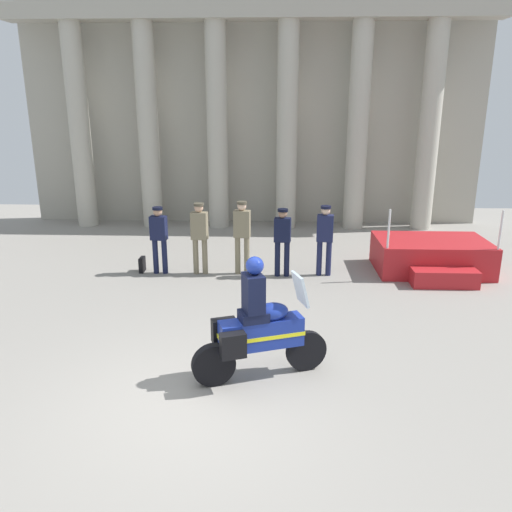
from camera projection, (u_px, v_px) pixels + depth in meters
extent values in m
plane|color=gray|center=(191.00, 404.00, 6.95)|extent=(28.00, 28.00, 0.00)
cube|color=#A49F91|center=(253.00, 114.00, 16.86)|extent=(15.09, 0.30, 7.24)
cylinder|color=#B2AD9E|center=(80.00, 129.00, 16.33)|extent=(0.65, 0.65, 6.35)
cylinder|color=#B2AD9E|center=(148.00, 129.00, 16.24)|extent=(0.65, 0.65, 6.35)
cylinder|color=#B2AD9E|center=(217.00, 129.00, 16.15)|extent=(0.65, 0.65, 6.35)
cylinder|color=#B2AD9E|center=(287.00, 129.00, 16.06)|extent=(0.65, 0.65, 6.35)
cylinder|color=#B2AD9E|center=(358.00, 129.00, 15.97)|extent=(0.65, 0.65, 6.35)
cylinder|color=#B2AD9E|center=(429.00, 129.00, 15.88)|extent=(0.65, 0.65, 6.35)
cube|color=#ABA697|center=(252.00, 10.00, 15.12)|extent=(15.09, 0.85, 0.50)
cube|color=#B21E23|center=(431.00, 255.00, 12.43)|extent=(2.64, 1.75, 0.78)
cube|color=#B21E23|center=(444.00, 278.00, 11.40)|extent=(1.45, 0.50, 0.39)
cylinder|color=silver|center=(389.00, 229.00, 11.47)|extent=(0.05, 0.05, 0.90)
cylinder|color=silver|center=(501.00, 230.00, 11.37)|extent=(0.05, 0.05, 0.90)
cylinder|color=#141938|center=(156.00, 256.00, 12.23)|extent=(0.13, 0.13, 0.84)
cylinder|color=#141938|center=(165.00, 257.00, 12.22)|extent=(0.13, 0.13, 0.84)
cube|color=#141938|center=(159.00, 228.00, 12.02)|extent=(0.40, 0.26, 0.57)
sphere|color=tan|center=(158.00, 212.00, 11.91)|extent=(0.21, 0.21, 0.21)
cylinder|color=black|center=(157.00, 208.00, 11.89)|extent=(0.24, 0.24, 0.06)
cylinder|color=#7A7056|center=(196.00, 256.00, 12.20)|extent=(0.13, 0.13, 0.86)
cylinder|color=#7A7056|center=(205.00, 256.00, 12.19)|extent=(0.13, 0.13, 0.86)
cube|color=#7A7056|center=(199.00, 226.00, 11.98)|extent=(0.40, 0.26, 0.65)
sphere|color=tan|center=(199.00, 208.00, 11.85)|extent=(0.21, 0.21, 0.21)
cylinder|color=#494334|center=(199.00, 204.00, 11.83)|extent=(0.24, 0.24, 0.06)
cylinder|color=#7A7056|center=(238.00, 255.00, 12.19)|extent=(0.13, 0.13, 0.91)
cylinder|color=#7A7056|center=(247.00, 256.00, 12.18)|extent=(0.13, 0.13, 0.91)
cube|color=#7A7056|center=(242.00, 224.00, 11.96)|extent=(0.40, 0.26, 0.64)
sphere|color=beige|center=(242.00, 206.00, 11.84)|extent=(0.21, 0.21, 0.21)
cylinder|color=#494334|center=(242.00, 203.00, 11.81)|extent=(0.24, 0.24, 0.06)
cylinder|color=black|center=(277.00, 259.00, 12.02)|extent=(0.13, 0.13, 0.85)
cylinder|color=black|center=(287.00, 259.00, 12.02)|extent=(0.13, 0.13, 0.85)
cube|color=black|center=(283.00, 230.00, 11.82)|extent=(0.40, 0.26, 0.57)
sphere|color=#997056|center=(283.00, 214.00, 11.70)|extent=(0.21, 0.21, 0.21)
cylinder|color=black|center=(283.00, 210.00, 11.68)|extent=(0.24, 0.24, 0.06)
cylinder|color=#191E42|center=(319.00, 258.00, 12.08)|extent=(0.13, 0.13, 0.84)
cylinder|color=#191E42|center=(329.00, 258.00, 12.08)|extent=(0.13, 0.13, 0.84)
cube|color=#191E42|center=(325.00, 228.00, 11.87)|extent=(0.40, 0.26, 0.63)
sphere|color=beige|center=(326.00, 211.00, 11.75)|extent=(0.21, 0.21, 0.21)
cylinder|color=black|center=(326.00, 207.00, 11.73)|extent=(0.24, 0.24, 0.06)
cylinder|color=black|center=(306.00, 351.00, 7.78)|extent=(0.64, 0.31, 0.64)
cylinder|color=black|center=(214.00, 365.00, 7.36)|extent=(0.65, 0.35, 0.64)
cube|color=navy|center=(261.00, 333.00, 7.45)|extent=(1.28, 0.72, 0.44)
ellipsoid|color=navy|center=(271.00, 312.00, 7.41)|extent=(0.60, 0.48, 0.26)
cube|color=yellow|center=(261.00, 334.00, 7.46)|extent=(1.30, 0.74, 0.06)
cube|color=silver|center=(300.00, 289.00, 7.45)|extent=(0.28, 0.43, 0.47)
cube|color=black|center=(224.00, 330.00, 7.55)|extent=(0.40, 0.29, 0.36)
cube|color=black|center=(233.00, 345.00, 7.07)|extent=(0.40, 0.29, 0.36)
cube|color=black|center=(253.00, 316.00, 7.34)|extent=(0.49, 0.46, 0.14)
cube|color=black|center=(253.00, 293.00, 7.24)|extent=(0.37, 0.43, 0.56)
sphere|color=navy|center=(255.00, 266.00, 7.12)|extent=(0.26, 0.26, 0.26)
cube|color=black|center=(142.00, 265.00, 12.40)|extent=(0.10, 0.32, 0.36)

